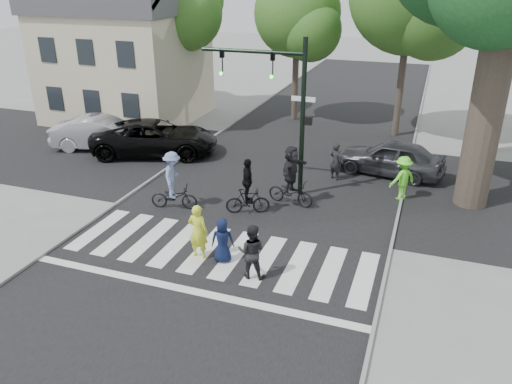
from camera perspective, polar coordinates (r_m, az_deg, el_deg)
ground at (r=15.03m, az=-5.71°, el=-8.65°), size 120.00×120.00×0.00m
road_stem at (r=19.10m, az=0.60°, el=-1.08°), size 10.00×70.00×0.01m
road_cross at (r=21.73m, az=3.19°, el=2.05°), size 70.00×10.00×0.01m
curb_left at (r=21.13m, az=-12.45°, el=0.98°), size 0.10×70.00×0.10m
curb_right at (r=18.24m, az=15.80°, el=-3.15°), size 0.10×70.00×0.10m
crosswalk at (r=15.53m, az=-4.68°, el=-7.40°), size 10.00×3.85×0.01m
traffic_signal at (r=18.82m, az=2.91°, el=11.06°), size 4.45×0.29×6.00m
bg_tree_0 at (r=33.61m, az=-16.59°, el=19.62°), size 5.46×5.20×8.97m
bg_tree_1 at (r=30.49m, az=-9.04°, el=20.89°), size 6.09×5.80×9.80m
bg_tree_2 at (r=29.06m, az=5.12°, el=19.22°), size 5.04×4.80×8.40m
house at (r=30.90m, az=-14.77°, el=15.13°), size 8.40×8.10×8.82m
pedestrian_woman at (r=15.18m, az=-6.64°, el=-4.50°), size 0.66×0.45×1.76m
pedestrian_child at (r=14.98m, az=-3.84°, el=-5.55°), size 0.79×0.64×1.41m
pedestrian_adult at (r=14.15m, az=-0.52°, el=-6.82°), size 0.88×0.73×1.65m
cyclist_left at (r=18.44m, az=-9.44°, el=0.86°), size 1.82×1.24×2.20m
cyclist_mid at (r=17.85m, az=-0.97°, el=0.07°), size 1.65×1.05×2.08m
cyclist_right at (r=18.54m, az=4.04°, el=1.51°), size 1.90×1.76×2.30m
car_suv at (r=24.41m, az=-11.48°, el=6.09°), size 6.46×4.47×1.64m
car_silver at (r=25.85m, az=-17.11°, el=6.46°), size 5.17×3.02×1.61m
car_grey at (r=22.21m, az=15.12°, el=3.83°), size 4.74×2.52×1.54m
bystander_hivis at (r=19.80m, az=16.40°, el=1.54°), size 1.24×1.24×1.73m
bystander_dark at (r=21.17m, az=9.10°, el=3.48°), size 0.69×0.60×1.60m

